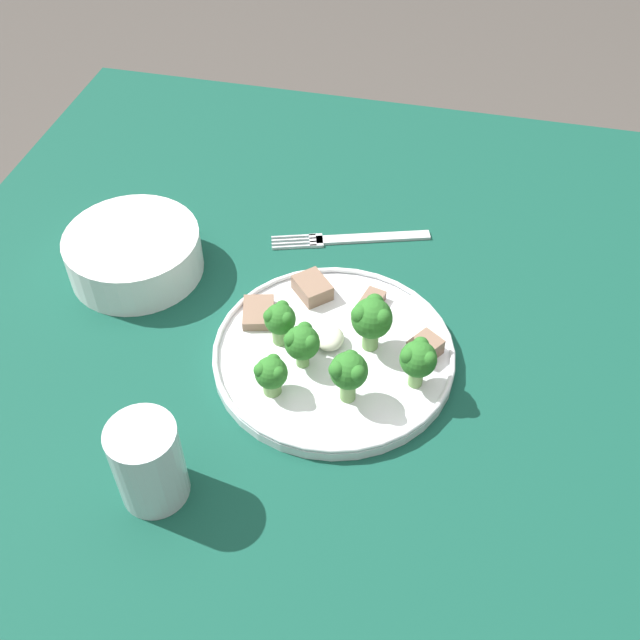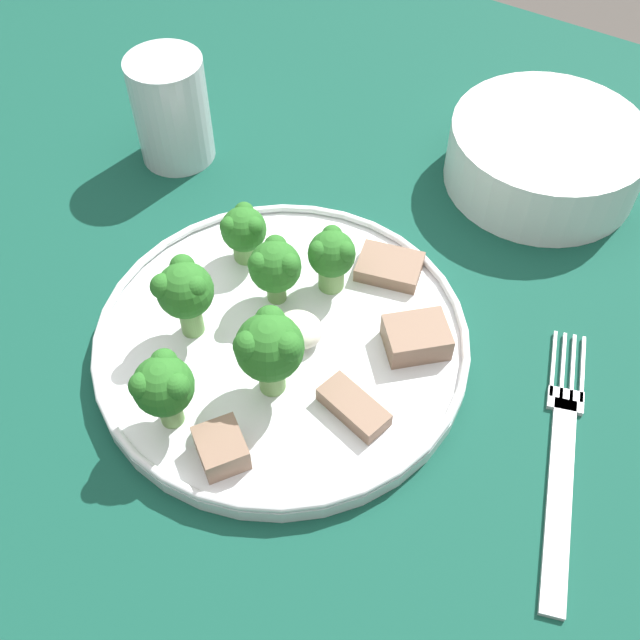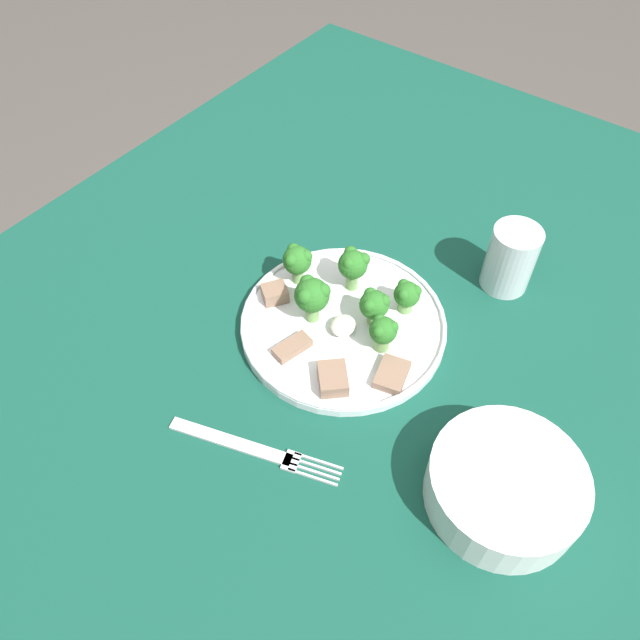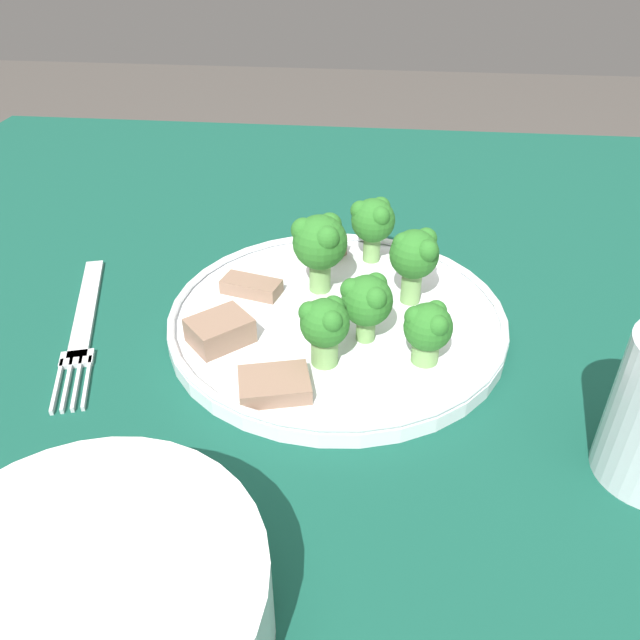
{
  "view_description": "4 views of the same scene",
  "coord_description": "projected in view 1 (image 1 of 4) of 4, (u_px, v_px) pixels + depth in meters",
  "views": [
    {
      "loc": [
        -0.47,
        -0.11,
        1.34
      ],
      "look_at": [
        0.06,
        0.01,
        0.77
      ],
      "focal_mm": 42.0,
      "sensor_mm": 36.0,
      "label": 1
    },
    {
      "loc": [
        0.25,
        -0.26,
        1.14
      ],
      "look_at": [
        0.09,
        -0.0,
        0.76
      ],
      "focal_mm": 42.0,
      "sensor_mm": 36.0,
      "label": 2
    },
    {
      "loc": [
        0.48,
        0.27,
        1.35
      ],
      "look_at": [
        0.08,
        -0.02,
        0.74
      ],
      "focal_mm": 35.0,
      "sensor_mm": 36.0,
      "label": 3
    },
    {
      "loc": [
        0.03,
        0.4,
        1.0
      ],
      "look_at": [
        0.07,
        0.01,
        0.73
      ],
      "focal_mm": 35.0,
      "sensor_mm": 36.0,
      "label": 4
    }
  ],
  "objects": [
    {
      "name": "table",
      "position": [
        316.0,
        445.0,
        0.85
      ],
      "size": [
        1.22,
        1.04,
        0.71
      ],
      "color": "#114738",
      "rests_on": "ground_plane"
    },
    {
      "name": "dinner_plate",
      "position": [
        334.0,
        354.0,
        0.82
      ],
      "size": [
        0.27,
        0.27,
        0.02
      ],
      "color": "white",
      "rests_on": "table"
    },
    {
      "name": "fork",
      "position": [
        352.0,
        239.0,
        0.96
      ],
      "size": [
        0.08,
        0.2,
        0.0
      ],
      "color": "silver",
      "rests_on": "table"
    },
    {
      "name": "cream_bowl",
      "position": [
        134.0,
        254.0,
        0.91
      ],
      "size": [
        0.16,
        0.16,
        0.05
      ],
      "color": "white",
      "rests_on": "table"
    },
    {
      "name": "drinking_glass",
      "position": [
        149.0,
        466.0,
        0.68
      ],
      "size": [
        0.06,
        0.06,
        0.09
      ],
      "color": "silver",
      "rests_on": "table"
    },
    {
      "name": "broccoli_floret_near_rim_left",
      "position": [
        348.0,
        373.0,
        0.74
      ],
      "size": [
        0.04,
        0.04,
        0.06
      ],
      "color": "#709E56",
      "rests_on": "dinner_plate"
    },
    {
      "name": "broccoli_floret_center_left",
      "position": [
        302.0,
        342.0,
        0.78
      ],
      "size": [
        0.04,
        0.04,
        0.05
      ],
      "color": "#709E56",
      "rests_on": "dinner_plate"
    },
    {
      "name": "broccoli_floret_back_left",
      "position": [
        280.0,
        320.0,
        0.81
      ],
      "size": [
        0.04,
        0.03,
        0.05
      ],
      "color": "#709E56",
      "rests_on": "dinner_plate"
    },
    {
      "name": "broccoli_floret_front_left",
      "position": [
        372.0,
        318.0,
        0.79
      ],
      "size": [
        0.05,
        0.04,
        0.07
      ],
      "color": "#709E56",
      "rests_on": "dinner_plate"
    },
    {
      "name": "broccoli_floret_center_back",
      "position": [
        271.0,
        373.0,
        0.76
      ],
      "size": [
        0.04,
        0.03,
        0.05
      ],
      "color": "#709E56",
      "rests_on": "dinner_plate"
    },
    {
      "name": "broccoli_floret_mid_cluster",
      "position": [
        418.0,
        359.0,
        0.76
      ],
      "size": [
        0.04,
        0.04,
        0.06
      ],
      "color": "#709E56",
      "rests_on": "dinner_plate"
    },
    {
      "name": "meat_slice_front_slice",
      "position": [
        312.0,
        288.0,
        0.87
      ],
      "size": [
        0.05,
        0.05,
        0.02
      ],
      "color": "#846651",
      "rests_on": "dinner_plate"
    },
    {
      "name": "meat_slice_middle_slice",
      "position": [
        258.0,
        312.0,
        0.85
      ],
      "size": [
        0.05,
        0.05,
        0.01
      ],
      "color": "#846651",
      "rests_on": "dinner_plate"
    },
    {
      "name": "meat_slice_rear_slice",
      "position": [
        369.0,
        305.0,
        0.86
      ],
      "size": [
        0.05,
        0.03,
        0.01
      ],
      "color": "#846651",
      "rests_on": "dinner_plate"
    },
    {
      "name": "meat_slice_edge_slice",
      "position": [
        425.0,
        347.0,
        0.81
      ],
      "size": [
        0.04,
        0.04,
        0.02
      ],
      "color": "#846651",
      "rests_on": "dinner_plate"
    },
    {
      "name": "sauce_dollop",
      "position": [
        330.0,
        338.0,
        0.82
      ],
      "size": [
        0.03,
        0.03,
        0.02
      ],
      "color": "silver",
      "rests_on": "dinner_plate"
    }
  ]
}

